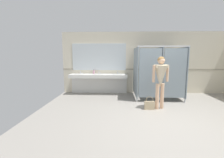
% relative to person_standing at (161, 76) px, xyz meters
% --- Properties ---
extents(ground_plane, '(7.45, 6.25, 0.10)m').
position_rel_person_standing_xyz_m(ground_plane, '(-0.01, -0.68, -1.07)').
color(ground_plane, gray).
extents(wall_back, '(7.45, 0.12, 2.66)m').
position_rel_person_standing_xyz_m(wall_back, '(-0.01, 2.20, 0.31)').
color(wall_back, beige).
rests_on(wall_back, ground_plane).
extents(wall_back_tile_band, '(7.45, 0.01, 0.06)m').
position_rel_person_standing_xyz_m(wall_back_tile_band, '(-0.01, 2.14, 0.03)').
color(wall_back_tile_band, '#9E937F').
rests_on(wall_back_tile_band, wall_back).
extents(vanity_counter, '(2.44, 0.56, 0.97)m').
position_rel_person_standing_xyz_m(vanity_counter, '(-2.13, 1.93, -0.39)').
color(vanity_counter, silver).
rests_on(vanity_counter, ground_plane).
extents(mirror_panel, '(2.34, 0.02, 1.15)m').
position_rel_person_standing_xyz_m(mirror_panel, '(-2.13, 2.13, 0.56)').
color(mirror_panel, silver).
rests_on(mirror_panel, wall_back).
extents(bathroom_stalls, '(1.77, 1.45, 1.98)m').
position_rel_person_standing_xyz_m(bathroom_stalls, '(0.25, 1.22, 0.02)').
color(bathroom_stalls, gray).
rests_on(bathroom_stalls, ground_plane).
extents(person_standing, '(0.54, 0.52, 1.62)m').
position_rel_person_standing_xyz_m(person_standing, '(0.00, 0.00, 0.00)').
color(person_standing, '#DBAD89').
rests_on(person_standing, ground_plane).
extents(handbag, '(0.30, 0.10, 0.41)m').
position_rel_person_standing_xyz_m(handbag, '(-0.33, -0.09, -0.88)').
color(handbag, tan).
rests_on(handbag, ground_plane).
extents(soap_dispenser, '(0.07, 0.07, 0.19)m').
position_rel_person_standing_xyz_m(soap_dispenser, '(-2.35, 2.01, -0.08)').
color(soap_dispenser, '#D899B2').
rests_on(soap_dispenser, vanity_counter).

